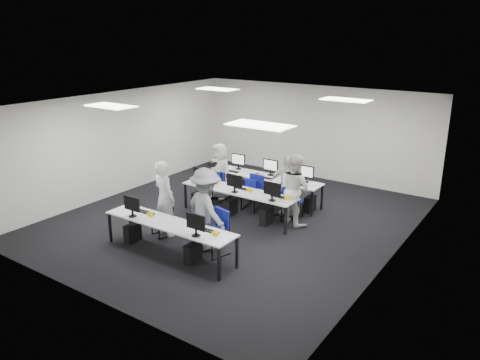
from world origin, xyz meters
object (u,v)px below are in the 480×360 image
Objects in this scene: chair_3 at (253,199)px; student_2 at (220,171)px; desk_mid at (239,192)px; student_0 at (165,198)px; desk_front at (169,225)px; chair_1 at (215,241)px; chair_2 at (216,192)px; student_3 at (287,185)px; chair_6 at (253,197)px; chair_0 at (163,225)px; chair_5 at (221,189)px; chair_7 at (292,208)px; photographer at (206,209)px; student_1 at (295,189)px; chair_4 at (282,208)px.

student_2 is (-1.27, 0.23, 0.51)m from chair_3.
student_0 is (-0.80, -1.87, 0.22)m from desk_mid.
desk_front is 3.24× the size of chair_1.
desk_front is at bearing -90.00° from desk_mid.
chair_2 reaches higher than desk_mid.
desk_mid is 1.28m from student_3.
chair_0 is at bearing -111.22° from chair_6.
chair_5 is at bearing -17.56° from student_2.
photographer reaches higher than chair_7.
chair_2 reaches higher than chair_7.
student_1 reaches higher than chair_2.
student_1 is at bearing -61.86° from student_3.
chair_0 is 0.96× the size of chair_2.
desk_mid is at bearing -6.54° from chair_2.
chair_2 is at bearing 141.56° from chair_1.
student_2 is at bearing -66.47° from student_0.
student_2 reaches higher than chair_6.
chair_4 is (2.15, 0.00, 0.01)m from chair_2.
student_3 reaches higher than chair_0.
chair_0 is 2.91m from chair_6.
chair_2 is 1.19m from chair_3.
student_1 is at bearing -22.75° from chair_6.
student_2 is (-2.43, 0.15, 0.55)m from chair_7.
chair_6 is 0.44× the size of photographer.
chair_7 is at bearing 96.97° from chair_1.
chair_1 is at bearing 15.99° from chair_0.
chair_1 is 3.06m from chair_6.
student_2 is 1.00× the size of student_3.
student_1 is (0.42, -0.11, 0.61)m from chair_4.
desk_front is at bearing -19.60° from chair_0.
chair_3 reaches higher than chair_7.
chair_7 is at bearing -48.43° from student_3.
student_0 is 1.25m from photographer.
desk_mid is 3.94× the size of chair_0.
student_2 is (-2.64, 0.43, -0.09)m from student_1.
chair_7 is (1.15, 3.36, -0.42)m from desk_front.
chair_2 is at bearing -66.96° from student_0.
desk_mid is 2.15m from chair_0.
student_2 is (-0.46, 2.85, 0.54)m from chair_0.
chair_3 is at bearing 90.53° from desk_mid.
desk_mid is 0.78m from chair_3.
student_3 is 0.87× the size of photographer.
chair_1 is (0.80, 0.56, -0.37)m from desk_front.
chair_3 is (-0.01, 0.68, -0.39)m from desk_mid.
chair_0 reaches higher than desk_mid.
desk_front is 3.61m from student_3.
student_0 is (-0.79, -2.55, 0.61)m from chair_3.
chair_3 is at bearing 24.08° from chair_2.
chair_7 reaches higher than desk_front.
chair_6 is at bearing 6.06° from student_2.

